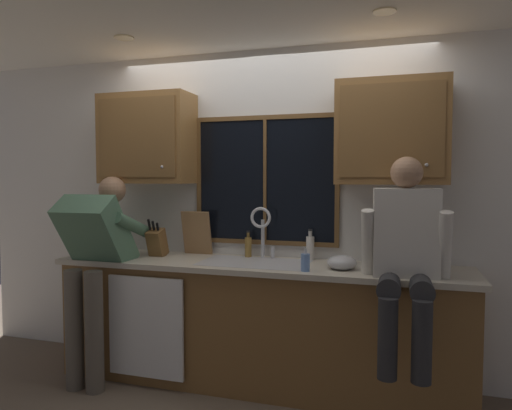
{
  "coord_description": "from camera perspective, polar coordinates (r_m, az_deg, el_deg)",
  "views": [
    {
      "loc": [
        1.0,
        -3.58,
        1.55
      ],
      "look_at": [
        -0.0,
        -0.3,
        1.35
      ],
      "focal_mm": 32.88,
      "sensor_mm": 36.0,
      "label": 1
    }
  ],
  "objects": [
    {
      "name": "faucet",
      "position": [
        3.62,
        0.78,
        -2.57
      ],
      "size": [
        0.18,
        0.09,
        0.4
      ],
      "color": "silver",
      "rests_on": "countertop"
    },
    {
      "name": "sink",
      "position": [
        3.51,
        -0.19,
        -8.58
      ],
      "size": [
        0.8,
        0.46,
        0.21
      ],
      "color": "#B7B7BC",
      "rests_on": "lower_cabinet_run"
    },
    {
      "name": "bottle_green_glass",
      "position": [
        3.61,
        6.6,
        -5.13
      ],
      "size": [
        0.06,
        0.06,
        0.23
      ],
      "color": "silver",
      "rests_on": "countertop"
    },
    {
      "name": "lower_cabinet_run",
      "position": [
        3.61,
        0.11,
        -14.51
      ],
      "size": [
        2.99,
        0.58,
        0.88
      ],
      "primitive_type": "cube",
      "color": "brown",
      "rests_on": "floor"
    },
    {
      "name": "window_frame_top",
      "position": [
        3.73,
        1.12,
        10.6
      ],
      "size": [
        1.17,
        0.02,
        0.04
      ],
      "primitive_type": "cube",
      "color": "brown"
    },
    {
      "name": "back_wall",
      "position": [
        3.78,
        1.66,
        -0.77
      ],
      "size": [
        5.39,
        0.12,
        2.55
      ],
      "primitive_type": "cube",
      "color": "silver",
      "rests_on": "floor"
    },
    {
      "name": "soap_dispenser",
      "position": [
        3.18,
        6.03,
        -6.9
      ],
      "size": [
        0.06,
        0.07,
        0.16
      ],
      "color": "#668CCC",
      "rests_on": "countertop"
    },
    {
      "name": "knife_block",
      "position": [
        3.83,
        -11.96,
        -4.49
      ],
      "size": [
        0.12,
        0.18,
        0.32
      ],
      "color": "brown",
      "rests_on": "countertop"
    },
    {
      "name": "ceiling_downlight_left",
      "position": [
        3.67,
        -15.76,
        18.99
      ],
      "size": [
        0.14,
        0.14,
        0.01
      ],
      "primitive_type": "cylinder",
      "color": "#FFEAB2"
    },
    {
      "name": "ceiling_downlight_right",
      "position": [
        3.14,
        15.37,
        21.74
      ],
      "size": [
        0.14,
        0.14,
        0.01
      ],
      "primitive_type": "cylinder",
      "color": "#FFEAB2"
    },
    {
      "name": "countertop",
      "position": [
        3.48,
        0.01,
        -7.37
      ],
      "size": [
        3.05,
        0.62,
        0.04
      ],
      "primitive_type": "cube",
      "color": "beige",
      "rests_on": "lower_cabinet_run"
    },
    {
      "name": "person_sitting_on_counter",
      "position": [
        3.04,
        17.72,
        -5.2
      ],
      "size": [
        0.54,
        0.61,
        1.26
      ],
      "color": "#262628",
      "rests_on": "countertop"
    },
    {
      "name": "upper_cabinet_right",
      "position": [
        3.42,
        16.15,
        8.47
      ],
      "size": [
        0.75,
        0.36,
        0.72
      ],
      "color": "olive"
    },
    {
      "name": "cutting_board",
      "position": [
        3.86,
        -7.22,
        -3.39
      ],
      "size": [
        0.24,
        0.09,
        0.36
      ],
      "primitive_type": "cube",
      "rotation": [
        0.21,
        0.0,
        0.0
      ],
      "color": "#997047",
      "rests_on": "countertop"
    },
    {
      "name": "bottle_tall_clear",
      "position": [
        3.71,
        -0.96,
        -5.06
      ],
      "size": [
        0.05,
        0.05,
        0.21
      ],
      "color": "olive",
      "rests_on": "countertop"
    },
    {
      "name": "upper_cabinet_left",
      "position": [
        3.95,
        -13.09,
        7.81
      ],
      "size": [
        0.75,
        0.36,
        0.72
      ],
      "color": "olive"
    },
    {
      "name": "window_frame_left",
      "position": [
        3.9,
        -6.95,
        3.01
      ],
      "size": [
        0.03,
        0.02,
        0.95
      ],
      "primitive_type": "cube",
      "color": "brown"
    },
    {
      "name": "mixing_bowl",
      "position": [
        3.28,
        10.4,
        -6.91
      ],
      "size": [
        0.2,
        0.2,
        0.1
      ],
      "primitive_type": "ellipsoid",
      "color": "#B7B7BC",
      "rests_on": "countertop"
    },
    {
      "name": "window_glass",
      "position": [
        3.71,
        1.15,
        3.01
      ],
      "size": [
        1.1,
        0.02,
        0.95
      ],
      "primitive_type": "cube",
      "color": "black"
    },
    {
      "name": "window_frame_right",
      "position": [
        3.59,
        9.87,
        2.95
      ],
      "size": [
        0.03,
        0.02,
        0.95
      ],
      "primitive_type": "cube",
      "color": "brown"
    },
    {
      "name": "person_standing",
      "position": [
        3.72,
        -18.94,
        -5.92
      ],
      "size": [
        0.53,
        0.69,
        1.56
      ],
      "color": "#595147",
      "rests_on": "floor"
    },
    {
      "name": "dishwasher_front",
      "position": [
        3.62,
        -13.28,
        -14.27
      ],
      "size": [
        0.6,
        0.02,
        0.74
      ],
      "primitive_type": "cube",
      "color": "white"
    },
    {
      "name": "window_frame_bottom",
      "position": [
        3.74,
        1.1,
        -4.56
      ],
      "size": [
        1.17,
        0.02,
        0.04
      ],
      "primitive_type": "cube",
      "color": "brown"
    },
    {
      "name": "window_mullion_center",
      "position": [
        3.7,
        1.1,
        3.01
      ],
      "size": [
        0.02,
        0.02,
        0.95
      ],
      "primitive_type": "cube",
      "color": "brown"
    }
  ]
}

